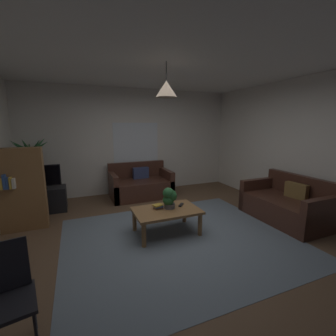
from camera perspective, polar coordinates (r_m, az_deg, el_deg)
floor at (r=3.89m, az=1.75°, el=-16.33°), size 5.33×5.29×0.02m
rug at (r=3.72m, az=3.06°, el=-17.43°), size 3.46×2.91×0.01m
wall_back at (r=6.02m, az=-8.67°, el=6.63°), size 5.45×0.06×2.67m
wall_right at (r=5.20m, az=30.20°, el=4.63°), size 0.06×5.29×2.67m
ceiling at (r=3.57m, az=2.02°, el=25.61°), size 5.33×5.29×0.02m
window_pane at (r=6.01m, az=-8.00°, el=5.55°), size 1.18×0.01×1.19m
couch_under_window at (r=5.69m, az=-6.92°, el=-4.42°), size 1.46×0.89×0.82m
couch_right_side at (r=4.83m, az=27.61°, el=-8.42°), size 0.89×1.49×0.82m
coffee_table at (r=3.77m, az=-0.38°, el=-11.26°), size 1.06×0.68×0.41m
book_on_table_0 at (r=3.78m, az=-2.50°, el=-9.98°), size 0.15×0.11×0.03m
book_on_table_1 at (r=3.77m, az=-2.40°, el=-9.64°), size 0.14×0.11×0.02m
book_on_table_2 at (r=3.76m, az=-2.60°, el=-9.33°), size 0.17×0.14×0.02m
remote_on_table_0 at (r=3.92m, az=3.31°, el=-9.24°), size 0.14×0.15×0.02m
potted_plant_on_table at (r=3.74m, az=0.34°, el=-7.38°), size 0.24×0.20×0.35m
tv_stand at (r=5.32m, az=-29.02°, el=-7.10°), size 0.90×0.44×0.50m
tv at (r=5.18m, az=-29.54°, el=-1.96°), size 0.76×0.16×0.48m
potted_palm_corner at (r=5.65m, az=-30.84°, el=-1.11°), size 0.78×0.84×1.55m
bookshelf_corner at (r=4.51m, az=-32.95°, el=-4.55°), size 0.70×0.31×1.40m
folding_chair at (r=2.33m, az=-35.84°, el=-24.20°), size 0.47×0.49×0.87m
pendant_lamp at (r=3.53m, az=-0.42°, el=19.28°), size 0.32×0.32×0.50m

